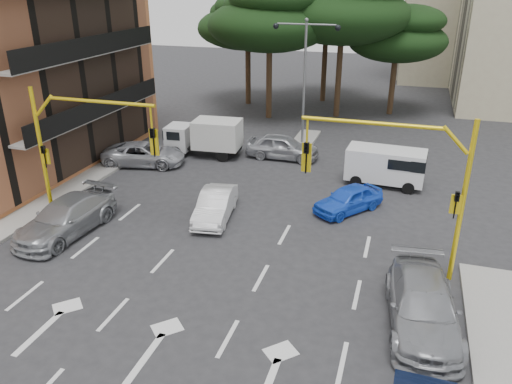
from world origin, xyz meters
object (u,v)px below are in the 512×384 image
car_white_hatch (215,205)px  car_blue_compact (348,199)px  street_lamp_center (305,60)px  van_white (385,167)px  car_silver_parked (423,306)px  car_silver_wagon (66,217)px  box_truck_a (204,138)px  signal_mast_left (74,140)px  car_silver_cross_b (283,147)px  signal_mast_right (411,175)px  car_silver_cross_a (144,154)px

car_white_hatch → car_blue_compact: car_white_hatch is taller
street_lamp_center → van_white: size_ratio=1.95×
street_lamp_center → van_white: 8.99m
car_silver_parked → van_white: bearing=93.2°
car_silver_wagon → box_truck_a: box_truck_a is taller
signal_mast_left → car_silver_cross_b: signal_mast_left is taller
signal_mast_right → street_lamp_center: bearing=115.9°
signal_mast_left → car_silver_cross_b: 13.04m
car_silver_wagon → car_silver_parked: (14.56, -1.97, 0.00)m
van_white → signal_mast_right: bearing=11.1°
signal_mast_left → street_lamp_center: street_lamp_center is taller
car_silver_cross_a → box_truck_a: (2.74, 2.60, 0.48)m
signal_mast_right → car_white_hatch: signal_mast_right is taller
signal_mast_left → car_silver_cross_a: (-1.20, 7.48, -3.23)m
signal_mast_right → signal_mast_left: size_ratio=1.00×
signal_mast_right → car_blue_compact: bearing=118.4°
signal_mast_right → car_blue_compact: (-2.54, 4.69, -3.27)m
car_silver_parked → car_blue_compact: bearing=106.9°
van_white → street_lamp_center: bearing=-130.6°
street_lamp_center → car_blue_compact: 11.32m
car_silver_cross_a → box_truck_a: bearing=-58.1°
signal_mast_left → car_silver_wagon: bearing=-97.8°
car_white_hatch → box_truck_a: bearing=107.2°
signal_mast_left → car_silver_cross_a: 8.24m
car_white_hatch → car_blue_compact: 6.22m
street_lamp_center → car_blue_compact: bearing=-65.4°
car_blue_compact → car_silver_wagon: 12.63m
signal_mast_left → van_white: size_ratio=1.50×
street_lamp_center → van_white: (5.64, -5.43, -4.43)m
car_silver_wagon → signal_mast_right: bearing=9.6°
signal_mast_left → box_truck_a: 10.57m
car_white_hatch → car_silver_cross_a: 8.49m
car_white_hatch → box_truck_a: box_truck_a is taller
signal_mast_left → car_blue_compact: 12.46m
car_silver_parked → box_truck_a: box_truck_a is taller
street_lamp_center → car_blue_compact: size_ratio=2.15×
car_silver_cross_a → car_silver_cross_b: (7.45, 3.53, 0.08)m
car_silver_wagon → car_silver_cross_b: bearing=67.2°
signal_mast_right → car_silver_cross_a: 16.90m
car_silver_cross_b → car_blue_compact: bearing=-142.8°
car_white_hatch → car_silver_cross_a: car_silver_cross_a is taller
car_silver_wagon → car_silver_cross_a: bearing=101.9°
signal_mast_right → car_silver_wagon: bearing=-175.4°
car_silver_cross_b → box_truck_a: size_ratio=0.94×
car_silver_cross_a → car_silver_cross_b: car_silver_cross_b is taller
street_lamp_center → car_silver_cross_b: (-0.55, -3.00, -4.69)m
car_white_hatch → car_silver_wagon: car_silver_wagon is taller
car_blue_compact → signal_mast_right: bearing=-24.5°
car_silver_cross_a → car_silver_parked: bearing=-135.8°
car_silver_cross_a → car_blue_compact: bearing=-114.5°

